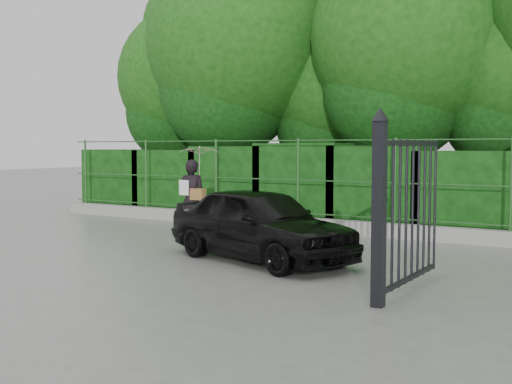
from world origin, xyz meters
The scene contains 8 objects.
ground centered at (0.00, 0.00, 0.00)m, with size 80.00×80.00×0.00m, color gray.
kerb centered at (0.00, 4.50, 0.15)m, with size 14.00×0.25×0.30m, color #9E9E99.
fence centered at (0.22, 4.50, 1.20)m, with size 14.13×0.06×1.80m.
hedge centered at (0.13, 5.50, 0.96)m, with size 14.20×1.20×2.12m.
trees centered at (1.14, 7.74, 4.62)m, with size 17.10×6.15×8.08m.
gate centered at (4.60, -0.72, 1.19)m, with size 0.22×2.33×2.36m.
woman centered at (-0.91, 2.41, 1.26)m, with size 0.93×0.89×1.94m.
car centered at (1.77, 0.69, 0.62)m, with size 1.47×3.66×1.25m, color black.
Camera 1 is at (7.40, -8.32, 1.90)m, focal length 45.00 mm.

